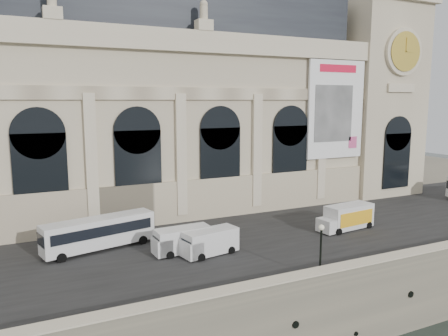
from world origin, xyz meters
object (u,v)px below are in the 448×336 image
(van_b, at_px, (208,243))
(van_c, at_px, (180,241))
(bus_left, at_px, (99,232))
(box_truck, at_px, (346,217))
(lamp_right, at_px, (321,252))

(van_b, distance_m, van_c, 2.70)
(bus_left, relative_size, box_truck, 1.54)
(van_b, height_order, van_c, van_c)
(lamp_right, bearing_deg, box_truck, 40.99)
(bus_left, xyz_separation_m, lamp_right, (14.91, -14.50, 0.45))
(van_c, bearing_deg, van_b, -36.69)
(van_c, bearing_deg, box_truck, -2.20)
(van_b, xyz_separation_m, van_c, (-2.16, 1.61, 0.01))
(van_c, bearing_deg, bus_left, 147.77)
(bus_left, distance_m, lamp_right, 20.80)
(van_b, bearing_deg, van_c, 143.31)
(box_truck, bearing_deg, van_c, 177.80)
(bus_left, height_order, box_truck, bus_left)
(bus_left, distance_m, van_c, 7.84)
(lamp_right, bearing_deg, van_c, 128.73)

